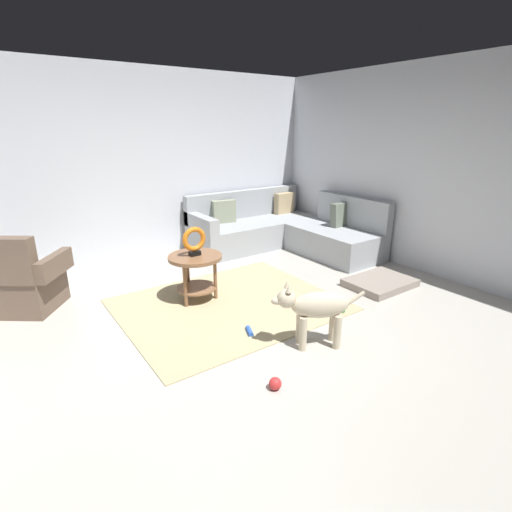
% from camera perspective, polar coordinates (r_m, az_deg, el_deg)
% --- Properties ---
extents(ground_plane, '(6.00, 6.00, 0.10)m').
position_cam_1_polar(ground_plane, '(3.82, -0.35, -12.19)').
color(ground_plane, '#B7B2A8').
extents(wall_back, '(6.00, 0.12, 2.70)m').
position_cam_1_polar(wall_back, '(5.97, -17.11, 12.44)').
color(wall_back, silver).
rests_on(wall_back, ground_plane).
extents(wall_right, '(0.12, 6.00, 2.70)m').
position_cam_1_polar(wall_right, '(5.54, 25.95, 11.00)').
color(wall_right, silver).
rests_on(wall_right, ground_plane).
extents(area_rug, '(2.30, 1.90, 0.01)m').
position_cam_1_polar(area_rug, '(4.39, -3.99, -7.14)').
color(area_rug, tan).
rests_on(area_rug, ground_plane).
extents(sectional_couch, '(2.20, 2.25, 0.88)m').
position_cam_1_polar(sectional_couch, '(6.31, 4.08, 3.70)').
color(sectional_couch, '#9EA3A8').
rests_on(sectional_couch, ground_plane).
extents(armchair, '(1.00, 0.96, 0.88)m').
position_cam_1_polar(armchair, '(4.82, -31.06, -3.38)').
color(armchair, brown).
rests_on(armchair, ground_plane).
extents(side_table, '(0.60, 0.60, 0.54)m').
position_cam_1_polar(side_table, '(4.40, -8.88, -1.42)').
color(side_table, brown).
rests_on(side_table, ground_plane).
extents(torus_sculpture, '(0.28, 0.08, 0.33)m').
position_cam_1_polar(torus_sculpture, '(4.31, -9.08, 2.26)').
color(torus_sculpture, black).
rests_on(torus_sculpture, side_table).
extents(dog_bed_mat, '(0.80, 0.60, 0.09)m').
position_cam_1_polar(dog_bed_mat, '(5.10, 17.74, -3.75)').
color(dog_bed_mat, gray).
rests_on(dog_bed_mat, ground_plane).
extents(dog, '(0.76, 0.47, 0.63)m').
position_cam_1_polar(dog, '(3.51, 8.63, -7.49)').
color(dog, beige).
rests_on(dog, ground_plane).
extents(dog_toy_ball, '(0.10, 0.10, 0.10)m').
position_cam_1_polar(dog_toy_ball, '(3.10, 2.85, -18.21)').
color(dog_toy_ball, red).
rests_on(dog_toy_ball, ground_plane).
extents(dog_toy_rope, '(0.10, 0.16, 0.05)m').
position_cam_1_polar(dog_toy_rope, '(3.81, -0.97, -11.00)').
color(dog_toy_rope, blue).
rests_on(dog_toy_rope, ground_plane).
extents(dog_toy_bone, '(0.17, 0.17, 0.06)m').
position_cam_1_polar(dog_toy_bone, '(4.28, 11.79, -7.84)').
color(dog_toy_bone, green).
rests_on(dog_toy_bone, ground_plane).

